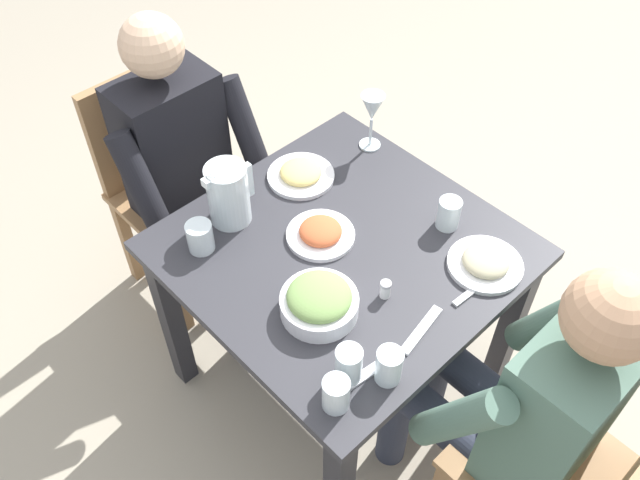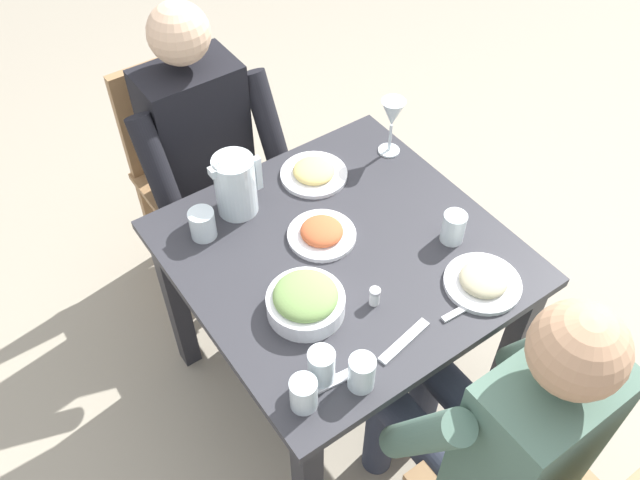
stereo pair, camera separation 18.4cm
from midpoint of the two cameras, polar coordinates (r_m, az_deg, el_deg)
The scene contains 20 objects.
ground_plane at distance 2.45m, azimuth 3.67°, elevation -11.95°, with size 8.00×8.00×0.00m, color #9E937F.
dining_table at distance 1.96m, azimuth 4.49°, elevation -3.26°, with size 0.88×0.88×0.71m.
chair_far at distance 2.48m, azimuth -9.03°, elevation 6.49°, with size 0.40×0.40×0.88m.
diner_near at distance 1.73m, azimuth 17.89°, elevation -14.84°, with size 0.48×0.53×1.17m.
diner_far at distance 2.24m, azimuth -6.94°, elevation 6.50°, with size 0.48×0.53×1.17m.
water_pitcher at distance 1.91m, azimuth -4.52°, elevation 4.57°, with size 0.16×0.12×0.19m.
salad_bowl at distance 1.70m, azimuth 1.86°, elevation -5.38°, with size 0.20×0.20×0.09m.
plate_fries at distance 2.07m, azimuth 2.02°, elevation 5.67°, with size 0.21×0.21×0.04m.
plate_rice_curry at distance 1.89m, azimuth 2.93°, elevation 0.46°, with size 0.20×0.20×0.05m.
plate_beans at distance 1.85m, azimuth 16.58°, elevation -3.56°, with size 0.21×0.21×0.04m.
water_glass_far_right at distance 1.91m, azimuth 14.07°, elevation 0.91°, with size 0.07×0.07×0.09m, color silver.
water_glass_far_left at distance 1.58m, azimuth 6.97°, elevation -11.43°, with size 0.07×0.07×0.10m, color silver.
water_glass_near_left at distance 1.88m, azimuth -7.30°, elevation 1.21°, with size 0.07×0.07×0.09m, color silver.
water_glass_near_right at distance 1.55m, azimuth 2.06°, elevation -13.23°, with size 0.07×0.07×0.09m, color silver.
water_glass_by_pitcher at distance 1.58m, azimuth 3.51°, elevation -10.99°, with size 0.07×0.07×0.11m, color silver.
wine_glass at distance 2.10m, azimuth 8.75°, elevation 10.35°, with size 0.08×0.08×0.20m.
salt_shaker at distance 1.74m, azimuth 7.73°, elevation -4.97°, with size 0.03×0.03×0.05m.
fork_near at distance 1.62m, azimuth 4.22°, elevation -12.28°, with size 0.17×0.03×0.01m, color silver.
knife_near at distance 1.80m, azimuth 15.67°, elevation -5.54°, with size 0.18×0.02×0.01m, color silver.
fork_far at distance 1.70m, azimuth 10.34°, elevation -8.70°, with size 0.17×0.03×0.01m, color silver.
Camera 2 is at (-0.76, -0.97, 2.12)m, focal length 37.38 mm.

